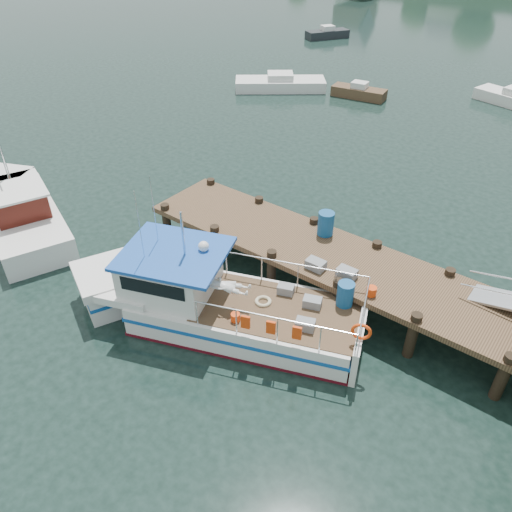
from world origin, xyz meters
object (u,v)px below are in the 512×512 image
Objects in this scene: moored_rowboat at (359,92)px; moored_e at (327,34)px; moored_a at (280,83)px; lobster_boat at (209,301)px; work_boat at (21,211)px.

moored_e reaches higher than moored_rowboat.
moored_e is (-5.45, 15.44, -0.00)m from moored_a.
lobster_boat is 23.71m from moored_a.
lobster_boat reaches higher than work_boat.
work_boat is (-9.89, -0.38, -0.16)m from lobster_boat.
work_boat is at bearing -76.24° from moored_rowboat.
work_boat is 1.31× the size of moored_a.
work_boat is at bearing -57.21° from moored_e.
work_boat is 37.12m from moored_e.
moored_a is 1.47× the size of moored_e.
moored_a is (-11.82, 20.55, -0.43)m from lobster_boat.
moored_a is at bearing 116.35° from work_boat.
work_boat is 1.92× the size of moored_e.
work_boat reaches higher than moored_e.
moored_rowboat is at bearing 1.09° from moored_a.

